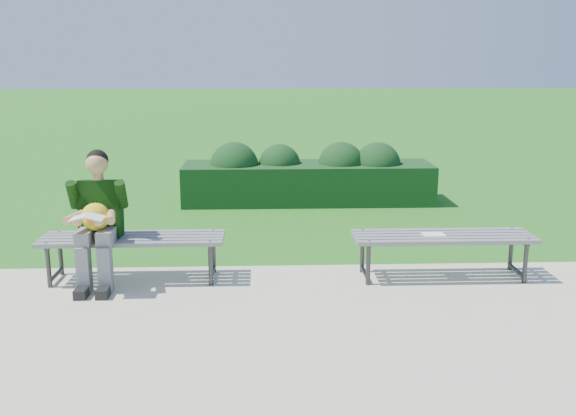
# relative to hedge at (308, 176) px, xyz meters

# --- Properties ---
(ground) EXTENTS (80.00, 80.00, 0.00)m
(ground) POSITION_rel_hedge_xyz_m (-0.45, -3.19, -0.41)
(ground) COLOR #277417
(ground) RESTS_ON ground
(walkway) EXTENTS (30.00, 3.50, 0.02)m
(walkway) POSITION_rel_hedge_xyz_m (-0.45, -4.94, -0.40)
(walkway) COLOR #ACA392
(walkway) RESTS_ON ground
(hedge) EXTENTS (3.82, 0.97, 0.94)m
(hedge) POSITION_rel_hedge_xyz_m (0.00, 0.00, 0.00)
(hedge) COLOR #113614
(hedge) RESTS_ON ground
(bench_left) EXTENTS (1.80, 0.50, 0.46)m
(bench_left) POSITION_rel_hedge_xyz_m (-1.99, -3.57, 0.01)
(bench_left) COLOR gray
(bench_left) RESTS_ON walkway
(bench_right) EXTENTS (1.80, 0.50, 0.46)m
(bench_right) POSITION_rel_hedge_xyz_m (1.11, -3.62, 0.01)
(bench_right) COLOR gray
(bench_right) RESTS_ON walkway
(seated_boy) EXTENTS (0.56, 0.76, 1.31)m
(seated_boy) POSITION_rel_hedge_xyz_m (-2.29, -3.67, 0.31)
(seated_boy) COLOR gray
(seated_boy) RESTS_ON walkway
(paper_sheet) EXTENTS (0.22, 0.16, 0.01)m
(paper_sheet) POSITION_rel_hedge_xyz_m (1.01, -3.62, 0.07)
(paper_sheet) COLOR white
(paper_sheet) RESTS_ON bench_right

